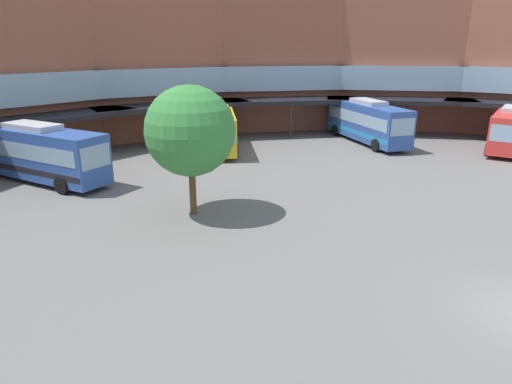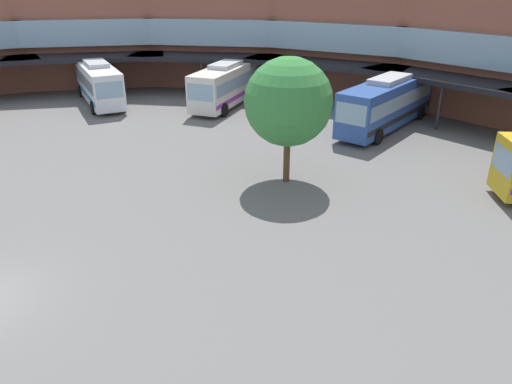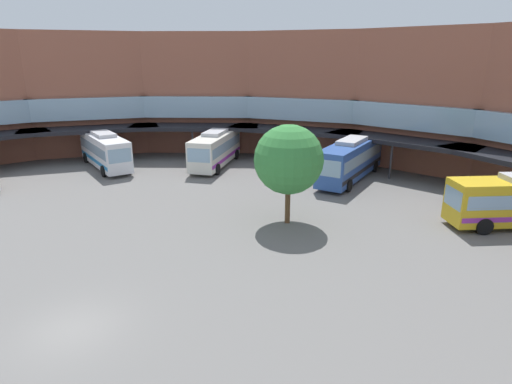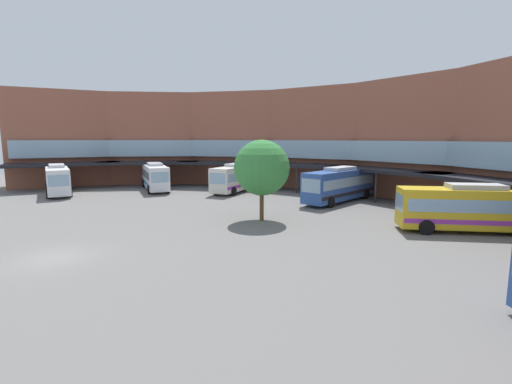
{
  "view_description": "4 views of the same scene",
  "coord_description": "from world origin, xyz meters",
  "px_view_note": "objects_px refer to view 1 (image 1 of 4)",
  "views": [
    {
      "loc": [
        -16.15,
        -1.57,
        8.74
      ],
      "look_at": [
        -0.19,
        11.68,
        2.0
      ],
      "focal_mm": 31.97,
      "sensor_mm": 36.0,
      "label": 1
    },
    {
      "loc": [
        16.82,
        -1.78,
        10.68
      ],
      "look_at": [
        2.46,
        10.9,
        1.84
      ],
      "focal_mm": 33.43,
      "sensor_mm": 36.0,
      "label": 2
    },
    {
      "loc": [
        16.24,
        -6.68,
        11.16
      ],
      "look_at": [
        -2.11,
        14.29,
        2.27
      ],
      "focal_mm": 30.18,
      "sensor_mm": 36.0,
      "label": 3
    },
    {
      "loc": [
        23.78,
        -3.06,
        6.99
      ],
      "look_at": [
        0.53,
        14.4,
        2.71
      ],
      "focal_mm": 25.82,
      "sensor_mm": 36.0,
      "label": 4
    }
  ],
  "objects_px": {
    "bus_1": "(367,121)",
    "bus_2": "(219,128)",
    "bus_5": "(512,128)",
    "plaza_tree": "(190,131)",
    "bus_3": "(36,152)"
  },
  "relations": [
    {
      "from": "bus_1",
      "to": "plaza_tree",
      "type": "height_order",
      "value": "plaza_tree"
    },
    {
      "from": "bus_1",
      "to": "bus_5",
      "type": "height_order",
      "value": "bus_1"
    },
    {
      "from": "bus_1",
      "to": "plaza_tree",
      "type": "distance_m",
      "value": 23.45
    },
    {
      "from": "bus_1",
      "to": "bus_2",
      "type": "height_order",
      "value": "bus_1"
    },
    {
      "from": "bus_2",
      "to": "bus_5",
      "type": "relative_size",
      "value": 0.87
    },
    {
      "from": "bus_5",
      "to": "plaza_tree",
      "type": "bearing_deg",
      "value": -25.4
    },
    {
      "from": "bus_1",
      "to": "bus_2",
      "type": "relative_size",
      "value": 1.15
    },
    {
      "from": "bus_1",
      "to": "bus_5",
      "type": "relative_size",
      "value": 1.0
    },
    {
      "from": "bus_2",
      "to": "plaza_tree",
      "type": "bearing_deg",
      "value": -6.45
    },
    {
      "from": "bus_1",
      "to": "plaza_tree",
      "type": "xyz_separation_m",
      "value": [
        -23.26,
        -1.57,
        2.52
      ]
    },
    {
      "from": "bus_1",
      "to": "plaza_tree",
      "type": "bearing_deg",
      "value": -52.96
    },
    {
      "from": "bus_5",
      "to": "plaza_tree",
      "type": "relative_size",
      "value": 1.56
    },
    {
      "from": "bus_2",
      "to": "bus_5",
      "type": "bearing_deg",
      "value": 83.57
    },
    {
      "from": "bus_5",
      "to": "bus_3",
      "type": "bearing_deg",
      "value": -42.83
    },
    {
      "from": "bus_5",
      "to": "bus_1",
      "type": "bearing_deg",
      "value": -71.94
    }
  ]
}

